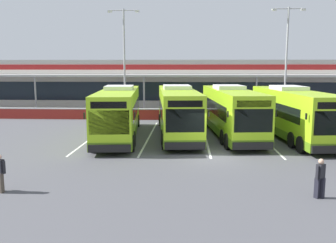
{
  "coord_description": "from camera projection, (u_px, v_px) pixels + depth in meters",
  "views": [
    {
      "loc": [
        -1.4,
        -20.39,
        5.21
      ],
      "look_at": [
        -2.65,
        3.0,
        1.6
      ],
      "focal_mm": 38.19,
      "sensor_mm": 36.0,
      "label": 1
    }
  ],
  "objects": [
    {
      "name": "pedestrian_with_handbag",
      "position": [
        0.0,
        172.0,
        14.85
      ],
      "size": [
        0.64,
        0.45,
        1.62
      ],
      "color": "#4C4238",
      "rests_on": "ground"
    },
    {
      "name": "pedestrian_in_dark_coat",
      "position": [
        320.0,
        177.0,
        14.16
      ],
      "size": [
        0.48,
        0.41,
        1.62
      ],
      "color": "black",
      "rests_on": "ground"
    },
    {
      "name": "coach_bus_left_centre",
      "position": [
        178.0,
        112.0,
        27.03
      ],
      "size": [
        3.92,
        12.34,
        3.78
      ],
      "color": "#9ED11E",
      "rests_on": "ground"
    },
    {
      "name": "bay_stripe_west",
      "position": [
        150.0,
        136.0,
        26.98
      ],
      "size": [
        0.14,
        13.0,
        0.01
      ],
      "primitive_type": "cube",
      "color": "silver",
      "rests_on": "ground"
    },
    {
      "name": "bay_stripe_centre",
      "position": [
        262.0,
        137.0,
        26.54
      ],
      "size": [
        0.14,
        13.0,
        0.01
      ],
      "primitive_type": "cube",
      "color": "silver",
      "rests_on": "ground"
    },
    {
      "name": "lamp_post_centre",
      "position": [
        286.0,
        56.0,
        35.74
      ],
      "size": [
        3.24,
        0.28,
        11.0
      ],
      "color": "#9E9EA3",
      "rests_on": "ground"
    },
    {
      "name": "bay_stripe_mid_east",
      "position": [
        320.0,
        138.0,
        26.32
      ],
      "size": [
        0.14,
        13.0,
        0.01
      ],
      "primitive_type": "cube",
      "color": "silver",
      "rests_on": "ground"
    },
    {
      "name": "bay_stripe_mid_west",
      "position": [
        205.0,
        137.0,
        26.76
      ],
      "size": [
        0.14,
        13.0,
        0.01
      ],
      "primitive_type": "cube",
      "color": "silver",
      "rests_on": "ground"
    },
    {
      "name": "red_barrier_wall",
      "position": [
        201.0,
        114.0,
        35.06
      ],
      "size": [
        60.0,
        0.4,
        1.1
      ],
      "color": "maroon",
      "rests_on": "ground"
    },
    {
      "name": "terminal_building",
      "position": [
        198.0,
        83.0,
        46.94
      ],
      "size": [
        70.0,
        13.0,
        6.0
      ],
      "color": "beige",
      "rests_on": "ground"
    },
    {
      "name": "coach_bus_right_centre",
      "position": [
        292.0,
        114.0,
        26.09
      ],
      "size": [
        3.92,
        12.34,
        3.78
      ],
      "color": "#9ED11E",
      "rests_on": "ground"
    },
    {
      "name": "lamp_post_west",
      "position": [
        124.0,
        56.0,
        36.81
      ],
      "size": [
        3.24,
        0.28,
        11.0
      ],
      "color": "#9E9EA3",
      "rests_on": "ground"
    },
    {
      "name": "bay_stripe_far_west",
      "position": [
        95.0,
        136.0,
        27.2
      ],
      "size": [
        0.14,
        13.0,
        0.01
      ],
      "primitive_type": "cube",
      "color": "silver",
      "rests_on": "ground"
    },
    {
      "name": "coach_bus_centre",
      "position": [
        231.0,
        112.0,
        27.02
      ],
      "size": [
        3.92,
        12.34,
        3.78
      ],
      "color": "#9ED11E",
      "rests_on": "ground"
    },
    {
      "name": "coach_bus_leftmost",
      "position": [
        119.0,
        113.0,
        26.35
      ],
      "size": [
        3.92,
        12.34,
        3.78
      ],
      "color": "#9ED11E",
      "rests_on": "ground"
    },
    {
      "name": "ground_plane",
      "position": [
        210.0,
        157.0,
        20.84
      ],
      "size": [
        200.0,
        200.0,
        0.0
      ],
      "primitive_type": "plane",
      "color": "#4C4C51"
    }
  ]
}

